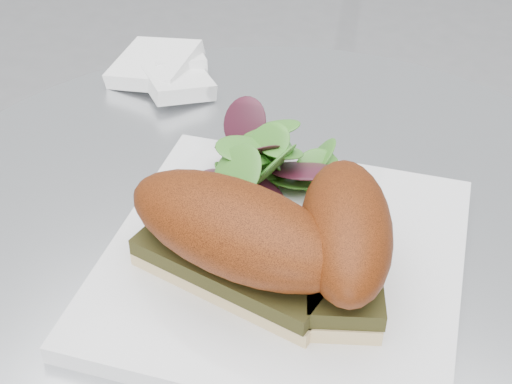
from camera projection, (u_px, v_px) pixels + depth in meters
plate at (283, 262)px, 0.57m from camera, size 0.31×0.31×0.02m
sandwich_left at (236, 237)px, 0.52m from camera, size 0.19×0.11×0.08m
sandwich_right at (345, 238)px, 0.52m from camera, size 0.11×0.16×0.08m
salad at (259, 159)px, 0.62m from camera, size 0.12×0.12×0.05m
napkin at (167, 79)px, 0.80m from camera, size 0.14×0.14×0.02m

